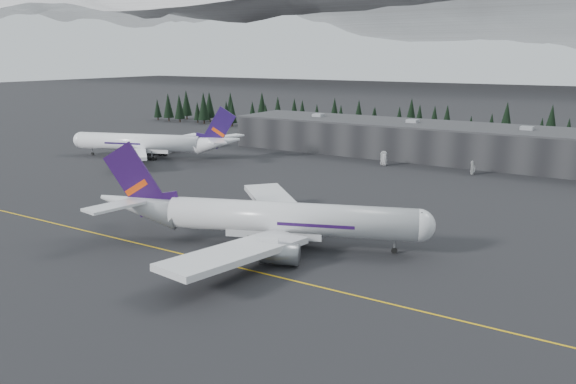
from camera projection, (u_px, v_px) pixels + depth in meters
The scene contains 8 objects.
ground at pixel (231, 261), 103.90m from camera, with size 1400.00×1400.00×0.00m, color black.
taxiline at pixel (225, 264), 102.24m from camera, with size 400.00×0.40×0.02m, color gold.
terminal at pixel (438, 141), 205.79m from camera, with size 160.00×30.00×12.60m.
treeline at pixel (465, 127), 236.11m from camera, with size 360.00×20.00×15.00m, color black.
jet_main at pixel (261, 218), 111.44m from camera, with size 66.31×59.31×20.17m.
jet_parked at pixel (154, 143), 206.76m from camera, with size 64.59×58.09×19.54m.
gse_vehicle_a at pixel (384, 164), 193.28m from camera, with size 2.35×5.10×1.42m, color silver.
gse_vehicle_b at pixel (473, 172), 178.48m from camera, with size 1.81×4.50×1.53m, color silver.
Camera 1 is at (60.24, -77.85, 37.13)m, focal length 35.00 mm.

